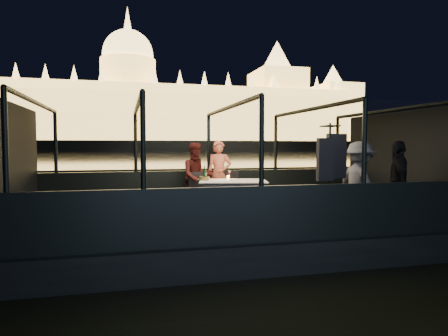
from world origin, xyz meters
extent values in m
plane|color=black|center=(0.00, 80.00, 0.00)|extent=(500.00, 500.00, 0.00)
cube|color=black|center=(0.00, 0.00, 0.00)|extent=(8.60, 4.40, 1.00)
cube|color=black|center=(0.00, 0.00, 0.48)|extent=(8.00, 4.00, 0.04)
cube|color=black|center=(0.00, 2.00, 0.95)|extent=(8.00, 0.08, 0.90)
cube|color=black|center=(0.00, -2.00, 0.95)|extent=(8.00, 0.08, 0.90)
cube|color=#423D33|center=(0.00, 210.00, 1.00)|extent=(400.00, 140.00, 6.00)
cube|color=white|center=(0.24, 0.55, 0.89)|extent=(1.65, 1.35, 0.77)
cube|color=black|center=(-0.40, 1.24, 0.95)|extent=(0.48, 0.48, 0.90)
cube|color=black|center=(0.46, 1.38, 0.95)|extent=(0.49, 0.49, 0.89)
imported|color=#DE7150|center=(0.17, 1.60, 1.25)|extent=(0.68, 0.54, 1.65)
imported|color=#431512|center=(-0.39, 1.51, 1.25)|extent=(0.83, 0.67, 1.60)
imported|color=silver|center=(2.29, -1.12, 1.35)|extent=(0.71, 1.11, 1.61)
imported|color=black|center=(3.08, -1.20, 1.35)|extent=(0.79, 1.04, 1.63)
cylinder|color=#133515|center=(-0.36, 0.71, 1.42)|extent=(0.07, 0.07, 0.32)
cylinder|color=olive|center=(-0.36, 0.76, 1.31)|extent=(0.22, 0.22, 0.09)
cylinder|color=yellow|center=(0.20, 0.80, 1.31)|extent=(0.07, 0.07, 0.08)
cylinder|color=silver|center=(0.31, 0.63, 1.27)|extent=(0.32, 0.32, 0.02)
cylinder|color=silver|center=(-0.36, 0.89, 1.27)|extent=(0.29, 0.29, 0.02)
camera|label=1|loc=(-2.06, -7.85, 2.02)|focal=32.00mm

